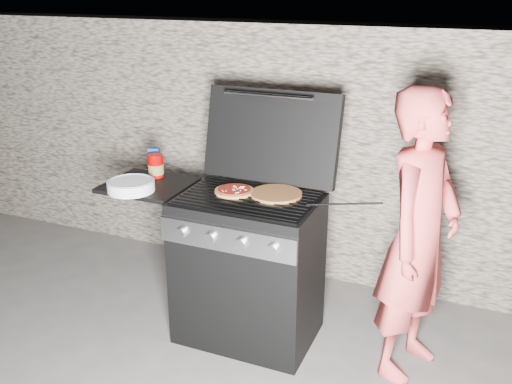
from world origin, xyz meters
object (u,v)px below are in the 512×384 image
at_px(pizza_topped, 234,190).
at_px(sauce_jar, 156,166).
at_px(person, 419,237).
at_px(gas_grill, 211,261).

bearing_deg(pizza_topped, sauce_jar, 171.53).
bearing_deg(pizza_topped, person, 2.11).
bearing_deg(sauce_jar, pizza_topped, -8.47).
bearing_deg(pizza_topped, gas_grill, -164.57).
relative_size(gas_grill, sauce_jar, 9.13).
height_order(pizza_topped, sauce_jar, sauce_jar).
xyz_separation_m(gas_grill, pizza_topped, (0.15, 0.04, 0.47)).
bearing_deg(person, pizza_topped, 109.73).
xyz_separation_m(sauce_jar, person, (1.64, -0.05, -0.18)).
relative_size(pizza_topped, sauce_jar, 1.55).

